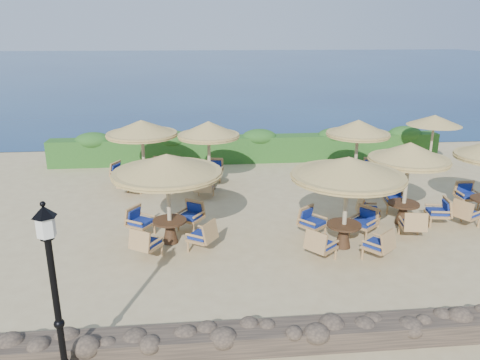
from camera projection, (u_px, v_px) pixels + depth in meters
ground at (274, 221)px, 15.06m from camera, size 120.00×120.00×0.00m
sea at (207, 65)px, 81.37m from camera, size 160.00×160.00×0.00m
hedge at (248, 149)px, 21.70m from camera, size 18.00×0.90×1.20m
stone_wall at (327, 334)px, 9.12m from camera, size 15.00×0.65×0.44m
lamp_post at (57, 305)px, 7.70m from camera, size 0.44×0.44×3.31m
extra_parasol at (434, 120)px, 20.04m from camera, size 2.30×2.30×2.41m
cafe_set_0 at (168, 180)px, 12.97m from camera, size 3.09×3.09×2.65m
cafe_set_1 at (347, 183)px, 12.69m from camera, size 3.13×3.13×2.65m
cafe_set_2 at (407, 172)px, 14.32m from camera, size 2.88×2.88×2.65m
cafe_set_3 at (142, 142)px, 17.78m from camera, size 2.82×2.82×2.65m
cafe_set_4 at (209, 141)px, 17.51m from camera, size 2.34×2.88×2.65m
cafe_set_5 at (357, 142)px, 17.81m from camera, size 2.72×2.65×2.65m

